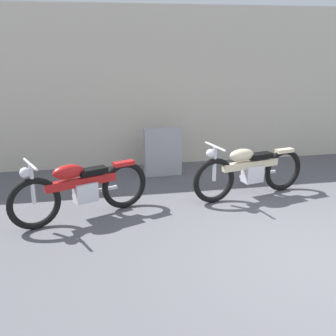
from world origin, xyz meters
TOP-DOWN VIEW (x-y plane):
  - ground_plane at (0.00, 0.00)m, footprint 40.00×40.00m
  - building_wall at (0.00, 4.57)m, footprint 18.00×0.30m
  - stone_marker at (-1.32, 3.65)m, footprint 0.74×0.23m
  - motorcycle_cream at (-0.09, 2.22)m, footprint 2.11×0.75m
  - motorcycle_red at (-2.87, 1.84)m, footprint 2.04×1.01m

SIDE VIEW (x-z plane):
  - ground_plane at x=0.00m, z-range 0.00..0.00m
  - motorcycle_cream at x=-0.09m, z-range -0.02..0.95m
  - motorcycle_red at x=-2.87m, z-range -0.02..0.95m
  - stone_marker at x=-1.32m, z-range 0.00..0.94m
  - building_wall at x=0.00m, z-range 0.00..3.25m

